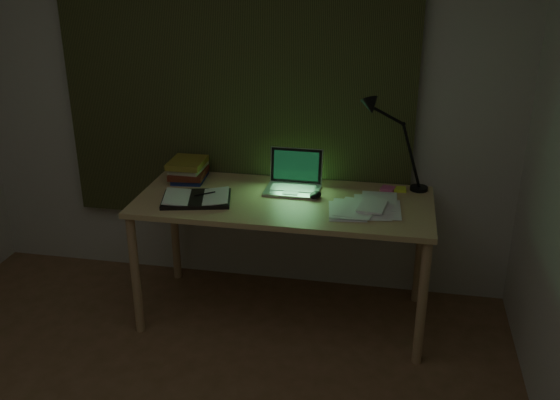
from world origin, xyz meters
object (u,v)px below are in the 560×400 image
at_px(laptop, 292,173).
at_px(book_stack, 189,169).
at_px(open_textbook, 196,198).
at_px(desk_lamp, 423,144).
at_px(loose_papers, 364,205).
at_px(desk, 284,259).

height_order(laptop, book_stack, laptop).
distance_m(open_textbook, desk_lamp, 1.35).
bearing_deg(laptop, desk_lamp, 13.45).
bearing_deg(desk_lamp, loose_papers, -137.77).
xyz_separation_m(open_textbook, loose_papers, (0.95, 0.09, -0.01)).
bearing_deg(open_textbook, book_stack, 101.68).
bearing_deg(book_stack, loose_papers, -12.22).
height_order(laptop, loose_papers, laptop).
height_order(desk, desk_lamp, desk_lamp).
bearing_deg(open_textbook, loose_papers, -7.88).
xyz_separation_m(laptop, desk_lamp, (0.74, 0.17, 0.17)).
height_order(open_textbook, book_stack, book_stack).
height_order(open_textbook, desk_lamp, desk_lamp).
xyz_separation_m(open_textbook, book_stack, (-0.15, 0.33, 0.05)).
bearing_deg(laptop, open_textbook, -154.00).
bearing_deg(loose_papers, open_textbook, -174.68).
bearing_deg(book_stack, open_textbook, -65.12).
distance_m(laptop, book_stack, 0.67).
distance_m(desk, laptop, 0.52).
height_order(desk, book_stack, book_stack).
distance_m(desk, open_textbook, 0.64).
height_order(desk, laptop, laptop).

